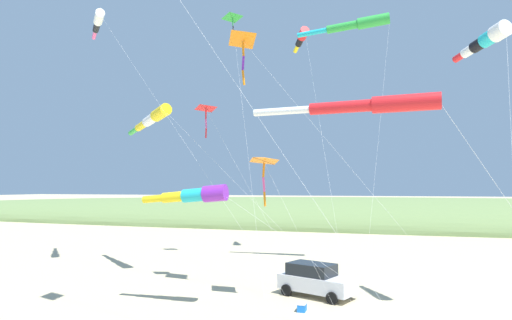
{
  "coord_description": "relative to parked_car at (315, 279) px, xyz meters",
  "views": [
    {
      "loc": [
        18.36,
        -0.55,
        6.23
      ],
      "look_at": [
        -6.78,
        -8.05,
        7.9
      ],
      "focal_mm": 30.06,
      "sensor_mm": 36.0,
      "label": 1
    }
  ],
  "objects": [
    {
      "name": "kite_delta_small_distant",
      "position": [
        -9.12,
        -8.38,
        19.82
      ],
      "size": [
        10.83,
        6.43,
        21.19
      ],
      "color": "green",
      "rests_on": "ground_plane"
    },
    {
      "name": "dune_ridge_grassy",
      "position": [
        -48.52,
        4.41,
        -0.95
      ],
      "size": [
        28.0,
        240.0,
        9.21
      ],
      "primitive_type": "ellipsoid",
      "color": "#6B844C",
      "rests_on": "ground_plane"
    },
    {
      "name": "kite_windsock_purple_drifting",
      "position": [
        1.99,
        8.78,
        12.46
      ],
      "size": [
        10.16,
        2.27,
        13.99
      ],
      "color": "white",
      "rests_on": "ground_plane"
    },
    {
      "name": "kite_windsock_checkered_midright",
      "position": [
        -3.31,
        -12.65,
        10.39
      ],
      "size": [
        8.78,
        19.3,
        12.08
      ],
      "color": "yellow",
      "rests_on": "ground_plane"
    },
    {
      "name": "kite_delta_white_trailing",
      "position": [
        -0.61,
        -7.1,
        10.36
      ],
      "size": [
        1.81,
        6.86,
        11.62
      ],
      "color": "red",
      "rests_on": "ground_plane"
    },
    {
      "name": "kite_windsock_magenta_far_left",
      "position": [
        -9.54,
        2.0,
        18.3
      ],
      "size": [
        8.72,
        7.38,
        19.91
      ],
      "color": "green",
      "rests_on": "ground_plane"
    },
    {
      "name": "kite_windsock_rainbow_low_near",
      "position": [
        -3.59,
        -17.84,
        18.45
      ],
      "size": [
        7.17,
        19.04,
        19.76
      ],
      "color": "white",
      "rests_on": "ground_plane"
    },
    {
      "name": "kite_delta_green_low_center",
      "position": [
        1.79,
        -2.52,
        6.73
      ],
      "size": [
        1.99,
        4.91,
        8.03
      ],
      "color": "orange",
      "rests_on": "ground_plane"
    },
    {
      "name": "kite_windsock_teal_far_right",
      "position": [
        4.22,
        -5.59,
        4.87
      ],
      "size": [
        3.2,
        14.98,
        6.4
      ],
      "color": "purple",
      "rests_on": "ground_plane"
    },
    {
      "name": "parked_car",
      "position": [
        0.0,
        0.0,
        0.0
      ],
      "size": [
        3.31,
        4.68,
        1.85
      ],
      "color": "silver",
      "rests_on": "ground_plane"
    },
    {
      "name": "kite_delta_blue_topmost",
      "position": [
        1.01,
        -4.02,
        14.04
      ],
      "size": [
        3.01,
        13.28,
        15.52
      ],
      "color": "orange",
      "rests_on": "ground_plane"
    },
    {
      "name": "kite_windsock_orange_high_right",
      "position": [
        -14.91,
        -3.45,
        19.59
      ],
      "size": [
        16.22,
        6.39,
        21.31
      ],
      "color": "red",
      "rests_on": "ground_plane"
    },
    {
      "name": "cooler_box",
      "position": [
        3.13,
        -0.2,
        -0.74
      ],
      "size": [
        0.62,
        0.42,
        0.42
      ],
      "color": "blue",
      "rests_on": "ground_plane"
    },
    {
      "name": "kite_windsock_long_streamer_left",
      "position": [
        13.74,
        3.56,
        7.34
      ],
      "size": [
        3.1,
        10.23,
        8.51
      ],
      "color": "red",
      "rests_on": "ground_plane"
    }
  ]
}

